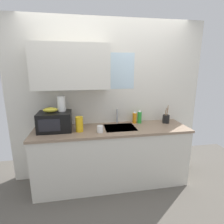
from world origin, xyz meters
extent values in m
cube|color=silver|center=(0.00, 0.35, 1.25)|extent=(3.07, 0.10, 2.50)
cube|color=silver|center=(-0.55, 0.14, 1.79)|extent=(1.06, 0.32, 0.62)
cube|color=silver|center=(0.13, 0.31, 1.73)|extent=(0.56, 0.02, 0.55)
cube|color=silver|center=(0.00, 0.00, 0.43)|extent=(2.27, 0.60, 0.86)
cube|color=#8C725B|center=(0.00, 0.00, 0.88)|extent=(2.30, 0.63, 0.03)
cube|color=#9EA0A5|center=(0.13, 0.02, 0.83)|extent=(0.46, 0.38, 0.14)
cylinder|color=#B2B5BA|center=(0.13, 0.24, 1.01)|extent=(0.03, 0.03, 0.23)
cube|color=black|center=(-0.81, 0.05, 1.04)|extent=(0.46, 0.34, 0.27)
cube|color=black|center=(-0.86, -0.12, 1.04)|extent=(0.28, 0.01, 0.17)
ellipsoid|color=gold|center=(-0.86, 0.05, 1.20)|extent=(0.20, 0.11, 0.07)
cylinder|color=white|center=(-0.71, 0.10, 1.28)|extent=(0.11, 0.11, 0.22)
cylinder|color=orange|center=(0.41, 0.20, 0.99)|extent=(0.07, 0.07, 0.17)
cone|color=white|center=(0.41, 0.20, 1.09)|extent=(0.05, 0.05, 0.04)
cylinder|color=green|center=(0.49, 0.18, 0.99)|extent=(0.07, 0.07, 0.19)
cone|color=white|center=(0.49, 0.18, 1.11)|extent=(0.05, 0.05, 0.04)
cylinder|color=gold|center=(-0.47, -0.05, 1.01)|extent=(0.10, 0.10, 0.21)
cylinder|color=white|center=(-0.19, -0.14, 0.95)|extent=(0.08, 0.08, 0.09)
cylinder|color=black|center=(0.91, 0.12, 0.97)|extent=(0.11, 0.11, 0.13)
cylinder|color=olive|center=(0.90, 0.12, 1.04)|extent=(0.03, 0.02, 0.21)
cylinder|color=olive|center=(0.93, 0.13, 1.06)|extent=(0.04, 0.02, 0.25)
cylinder|color=olive|center=(0.91, 0.10, 1.05)|extent=(0.03, 0.02, 0.22)
camera|label=1|loc=(-0.44, -2.49, 1.77)|focal=28.69mm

